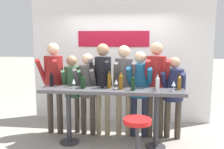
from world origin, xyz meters
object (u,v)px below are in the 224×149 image
at_px(wine_bottle_3, 157,83).
at_px(wine_bottle_0, 121,81).
at_px(wine_glass_2, 74,82).
at_px(wine_bottle_1, 51,80).
at_px(wine_bottle_6, 109,80).
at_px(wine_bottle_4, 179,83).
at_px(person_center_left, 88,85).
at_px(bar_stool, 137,134).
at_px(wine_bottle_2, 133,83).
at_px(person_left, 72,85).
at_px(person_center_right, 124,80).
at_px(person_far_right, 156,79).
at_px(wine_glass_1, 174,84).
at_px(person_far_left, 54,78).
at_px(person_rightmost, 174,89).
at_px(wine_glass_0, 116,82).
at_px(tasting_table, 111,99).
at_px(wine_bottle_5, 102,80).
at_px(wine_bottle_7, 83,82).
at_px(person_right, 140,85).
at_px(person_center, 103,78).

bearing_deg(wine_bottle_3, wine_bottle_0, 171.26).
bearing_deg(wine_bottle_3, wine_glass_2, 177.35).
relative_size(wine_bottle_1, wine_bottle_6, 0.81).
bearing_deg(wine_bottle_4, person_center_left, 168.61).
bearing_deg(bar_stool, person_center_left, 133.59).
bearing_deg(wine_bottle_2, person_left, 156.18).
bearing_deg(wine_bottle_4, bar_stool, -134.06).
xyz_separation_m(person_center_left, person_center_right, (0.71, 0.03, 0.11)).
bearing_deg(wine_glass_2, person_far_right, 19.21).
bearing_deg(wine_bottle_0, person_center_right, 88.28).
relative_size(wine_bottle_0, wine_glass_1, 1.82).
height_order(person_far_left, wine_bottle_0, person_far_left).
height_order(person_rightmost, wine_glass_0, person_rightmost).
distance_m(person_far_left, wine_bottle_2, 1.67).
distance_m(person_left, wine_bottle_1, 0.49).
distance_m(bar_stool, wine_glass_2, 1.47).
height_order(person_far_left, wine_bottle_3, person_far_left).
bearing_deg(wine_glass_2, tasting_table, 2.23).
bearing_deg(person_center_right, wine_bottle_5, -137.77).
height_order(person_left, wine_glass_1, person_left).
bearing_deg(person_center_right, wine_bottle_3, -50.48).
bearing_deg(wine_bottle_5, wine_glass_1, -3.41).
xyz_separation_m(wine_bottle_1, wine_glass_0, (1.22, -0.08, 0.00)).
bearing_deg(wine_glass_0, wine_bottle_4, 3.41).
height_order(wine_bottle_2, wine_glass_0, wine_bottle_2).
height_order(wine_bottle_7, wine_glass_1, wine_bottle_7).
bearing_deg(person_far_right, wine_bottle_3, -92.70).
bearing_deg(wine_bottle_5, wine_bottle_1, 176.33).
bearing_deg(wine_bottle_2, person_far_left, 162.63).
distance_m(wine_bottle_4, wine_glass_0, 1.10).
bearing_deg(person_left, person_right, -11.90).
xyz_separation_m(tasting_table, person_center_right, (0.18, 0.47, 0.26)).
height_order(person_center_right, wine_bottle_4, person_center_right).
height_order(tasting_table, wine_glass_0, wine_glass_0).
xyz_separation_m(wine_glass_1, wine_glass_2, (-1.74, -0.00, 0.00)).
relative_size(bar_stool, wine_bottle_3, 2.37).
distance_m(wine_bottle_1, wine_bottle_5, 0.98).
xyz_separation_m(wine_glass_0, wine_glass_2, (-0.76, -0.06, 0.00)).
distance_m(bar_stool, wine_bottle_7, 1.35).
bearing_deg(wine_bottle_6, wine_bottle_5, -167.48).
xyz_separation_m(bar_stool, person_right, (0.01, 1.10, 0.55)).
xyz_separation_m(person_far_left, wine_bottle_5, (1.05, -0.38, 0.04)).
xyz_separation_m(tasting_table, wine_bottle_5, (-0.17, 0.05, 0.32)).
relative_size(person_center_left, wine_bottle_1, 6.22).
distance_m(wine_bottle_2, wine_bottle_5, 0.56).
xyz_separation_m(wine_bottle_2, wine_bottle_7, (-0.89, 0.05, -0.01)).
bearing_deg(wine_glass_1, person_center, 160.79).
distance_m(person_left, wine_glass_0, 1.05).
bearing_deg(wine_bottle_5, wine_bottle_2, -12.36).
xyz_separation_m(tasting_table, wine_bottle_7, (-0.51, -0.02, 0.30)).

